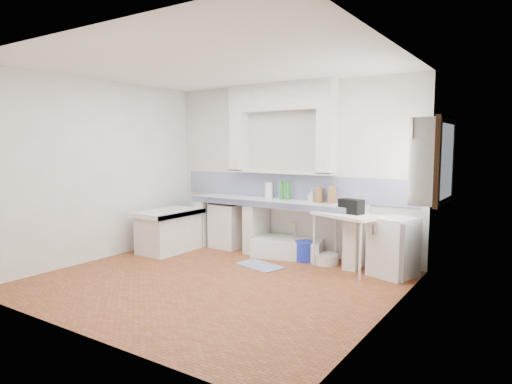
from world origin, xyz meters
The scene contains 36 objects.
floor centered at (0.00, 0.00, 0.00)m, with size 4.50×4.50×0.00m, color brown.
ceiling centered at (0.00, 0.00, 2.80)m, with size 4.50×4.50×0.00m, color white.
wall_back centered at (0.00, 2.00, 1.40)m, with size 4.50×4.50×0.00m, color white.
wall_front centered at (0.00, -2.00, 1.40)m, with size 4.50×4.50×0.00m, color white.
wall_left centered at (-2.25, 0.00, 1.40)m, with size 4.50×4.50×0.00m, color white.
wall_right centered at (2.25, 0.00, 1.40)m, with size 4.50×4.50×0.00m, color white.
alcove_mass centered at (-0.10, 1.88, 2.58)m, with size 1.90×0.25×0.45m, color white.
window_frame centered at (2.42, 1.20, 1.60)m, with size 0.35×0.86×1.06m, color #3D2313.
lace_valance centered at (2.28, 1.20, 1.98)m, with size 0.01×0.84×0.24m, color white.
counter_slab centered at (-0.10, 1.70, 0.86)m, with size 3.00×0.60×0.08m, color white.
counter_lip centered at (-0.10, 1.42, 0.86)m, with size 3.00×0.04×0.10m, color navy.
counter_pier_left centered at (-1.50, 1.70, 0.41)m, with size 0.20×0.55×0.82m, color white.
counter_pier_mid centered at (-0.45, 1.70, 0.41)m, with size 0.20×0.55×0.82m, color white.
counter_pier_right centered at (1.30, 1.70, 0.41)m, with size 0.20×0.55×0.82m, color white.
peninsula_top centered at (-1.70, 0.90, 0.66)m, with size 0.70×1.10×0.08m, color white.
peninsula_base centered at (-1.70, 0.90, 0.31)m, with size 0.60×1.00×0.62m, color white.
peninsula_lip centered at (-1.37, 0.90, 0.66)m, with size 0.04×1.10×0.10m, color navy.
backsplash centered at (0.00, 1.99, 1.10)m, with size 4.27×0.03×0.40m, color navy.
stove centered at (-1.04, 1.72, 0.38)m, with size 0.54×0.52×0.77m, color white.
sink centered at (0.16, 1.70, 0.13)m, with size 1.11×0.60×0.27m, color white.
side_table centered at (1.25, 1.47, 0.41)m, with size 0.99×0.55×0.04m, color white.
fridge centered at (1.89, 1.55, 0.41)m, with size 0.53×0.53×0.81m, color white.
bucket_red centered at (-0.14, 1.62, 0.14)m, with size 0.31×0.31×0.29m, color #B7412F.
bucket_orange centered at (0.23, 1.66, 0.12)m, with size 0.25×0.25×0.24m, color red.
bucket_blue centered at (0.52, 1.61, 0.15)m, with size 0.33×0.33×0.31m, color #2033D1.
basin_white centered at (0.85, 1.62, 0.08)m, with size 0.39×0.39×0.15m, color white.
water_bottle_a centered at (-0.06, 1.85, 0.14)m, with size 0.07×0.07×0.27m, color silver.
water_bottle_b centered at (0.23, 1.85, 0.15)m, with size 0.08×0.08×0.29m, color silver.
black_bag centered at (1.30, 1.49, 0.93)m, with size 0.33×0.19×0.21m, color black.
green_bottle_a centered at (-0.04, 1.83, 1.05)m, with size 0.07×0.07×0.31m, color #1E8020.
green_bottle_b centered at (0.08, 1.82, 1.06)m, with size 0.07×0.07×0.32m, color #1E8020.
knife_block centered at (0.64, 1.81, 1.01)m, with size 0.11×0.09×0.23m, color olive.
cutting_board centered at (0.85, 1.85, 1.04)m, with size 0.02×0.20×0.27m, color olive.
paper_towel centered at (-0.30, 1.85, 1.03)m, with size 0.13×0.13×0.27m, color white.
soap_bottle centered at (0.50, 1.85, 1.00)m, with size 0.09×0.09×0.20m, color white.
rug centered at (0.09, 0.96, 0.01)m, with size 0.70×0.40×0.01m, color navy.
Camera 1 is at (3.60, -4.47, 1.78)m, focal length 31.21 mm.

